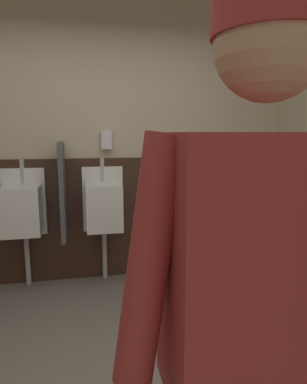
{
  "coord_description": "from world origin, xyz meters",
  "views": [
    {
      "loc": [
        -0.14,
        -1.66,
        1.48
      ],
      "look_at": [
        0.12,
        -0.39,
        1.25
      ],
      "focal_mm": 31.78,
      "sensor_mm": 36.0,
      "label": 1
    }
  ],
  "objects_px": {
    "urinal_left": "(22,209)",
    "urinal_middle": "(104,206)",
    "person": "(257,316)",
    "soap_dispenser": "(106,140)"
  },
  "relations": [
    {
      "from": "urinal_left",
      "to": "urinal_middle",
      "type": "xyz_separation_m",
      "value": [
        0.75,
        0.0,
        0.0
      ]
    },
    {
      "from": "urinal_middle",
      "to": "person",
      "type": "height_order",
      "value": "person"
    },
    {
      "from": "urinal_left",
      "to": "urinal_middle",
      "type": "bearing_deg",
      "value": 0.0
    },
    {
      "from": "soap_dispenser",
      "to": "person",
      "type": "bearing_deg",
      "value": -86.65
    },
    {
      "from": "urinal_left",
      "to": "soap_dispenser",
      "type": "relative_size",
      "value": 6.89
    },
    {
      "from": "urinal_left",
      "to": "urinal_middle",
      "type": "distance_m",
      "value": 0.75
    },
    {
      "from": "urinal_left",
      "to": "urinal_middle",
      "type": "height_order",
      "value": "same"
    },
    {
      "from": "urinal_left",
      "to": "soap_dispenser",
      "type": "bearing_deg",
      "value": 8.51
    },
    {
      "from": "person",
      "to": "soap_dispenser",
      "type": "xyz_separation_m",
      "value": [
        -0.16,
        2.71,
        0.36
      ]
    },
    {
      "from": "urinal_middle",
      "to": "soap_dispenser",
      "type": "bearing_deg",
      "value": 67.89
    }
  ]
}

